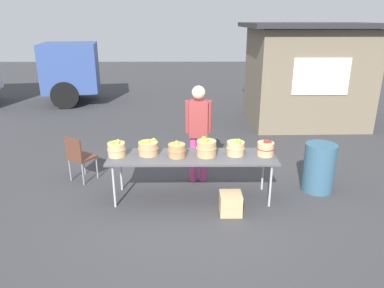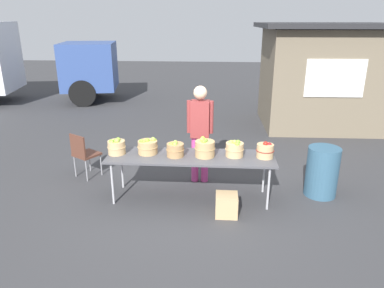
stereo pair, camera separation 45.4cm
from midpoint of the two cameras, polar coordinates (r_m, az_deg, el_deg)
ground_plane at (r=6.06m, az=-2.14°, el=-8.58°), size 40.00×40.00×0.00m
market_table at (r=5.76m, az=-2.23°, el=-2.30°), size 2.70×0.76×0.75m
apple_basket_green_0 at (r=5.88m, az=-14.17°, el=-0.75°), size 0.30×0.30×0.28m
apple_basket_green_1 at (r=5.84m, az=-9.22°, el=-0.60°), size 0.34×0.34×0.27m
apple_basket_green_2 at (r=5.70m, az=-4.74°, el=-0.97°), size 0.29×0.29×0.26m
apple_basket_green_3 at (r=5.70m, az=0.03°, el=-0.66°), size 0.33×0.33×0.31m
apple_basket_green_4 at (r=5.77m, az=4.75°, el=-0.63°), size 0.30×0.30×0.28m
apple_basket_red_0 at (r=5.81m, az=9.51°, el=-0.69°), size 0.29×0.29×0.27m
vendor_adult at (r=6.28m, az=-1.05°, el=2.74°), size 0.47×0.24×1.77m
food_kiosk at (r=10.50m, az=16.62°, el=10.65°), size 3.55×2.97×2.74m
folding_chair at (r=6.84m, az=-19.46°, el=-1.72°), size 0.55×0.55×0.86m
trash_barrel at (r=6.44m, az=17.76°, el=-3.63°), size 0.53×0.53×0.85m
produce_crate at (r=5.55m, az=3.83°, el=-9.50°), size 0.33×0.33×0.33m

